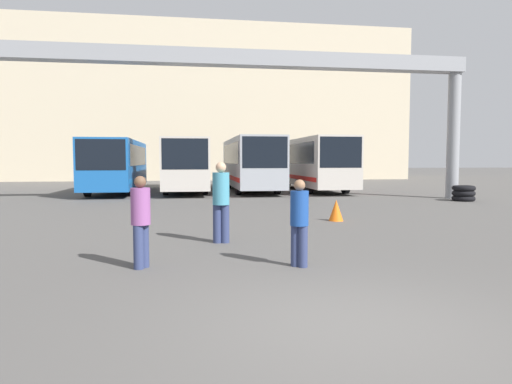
% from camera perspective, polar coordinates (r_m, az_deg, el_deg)
% --- Properties ---
extents(ground_plane, '(200.00, 200.00, 0.00)m').
position_cam_1_polar(ground_plane, '(5.54, 12.59, -16.23)').
color(ground_plane, '#514F4C').
extents(building_backdrop, '(39.86, 12.00, 14.77)m').
position_cam_1_polar(building_backdrop, '(49.00, -6.45, 10.41)').
color(building_backdrop, beige).
rests_on(building_backdrop, ground).
extents(overhead_gantry, '(22.87, 0.80, 6.86)m').
position_cam_1_polar(overhead_gantry, '(21.34, -3.47, 14.06)').
color(overhead_gantry, gray).
rests_on(overhead_gantry, ground).
extents(bus_slot_0, '(2.55, 10.02, 3.01)m').
position_cam_1_polar(bus_slot_0, '(27.93, -17.01, 3.49)').
color(bus_slot_0, '#1959A5').
rests_on(bus_slot_0, ground).
extents(bus_slot_1, '(2.49, 11.13, 3.07)m').
position_cam_1_polar(bus_slot_1, '(28.19, -8.81, 3.69)').
color(bus_slot_1, beige).
rests_on(bus_slot_1, ground).
extents(bus_slot_2, '(2.54, 10.49, 3.19)m').
position_cam_1_polar(bus_slot_2, '(28.14, -0.67, 3.87)').
color(bus_slot_2, '#999EA5').
rests_on(bus_slot_2, ground).
extents(bus_slot_3, '(2.48, 10.12, 3.21)m').
position_cam_1_polar(bus_slot_3, '(28.78, 7.26, 3.87)').
color(bus_slot_3, beige).
rests_on(bus_slot_3, ground).
extents(pedestrian_near_center, '(0.39, 0.39, 1.86)m').
position_cam_1_polar(pedestrian_near_center, '(10.50, -4.40, -1.02)').
color(pedestrian_near_center, navy).
rests_on(pedestrian_near_center, ground).
extents(pedestrian_near_right, '(0.33, 0.33, 1.57)m').
position_cam_1_polar(pedestrian_near_right, '(8.17, 5.44, -3.58)').
color(pedestrian_near_right, navy).
rests_on(pedestrian_near_right, ground).
extents(pedestrian_near_left, '(0.34, 0.34, 1.63)m').
position_cam_1_polar(pedestrian_near_left, '(8.27, -14.21, -3.34)').
color(pedestrian_near_left, navy).
rests_on(pedestrian_near_left, ground).
extents(traffic_cone, '(0.46, 0.46, 0.67)m').
position_cam_1_polar(traffic_cone, '(14.53, 9.98, -2.27)').
color(traffic_cone, orange).
rests_on(traffic_cone, ground).
extents(tire_stack, '(1.04, 1.04, 0.72)m').
position_cam_1_polar(tire_stack, '(23.37, 24.52, -0.14)').
color(tire_stack, black).
rests_on(tire_stack, ground).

